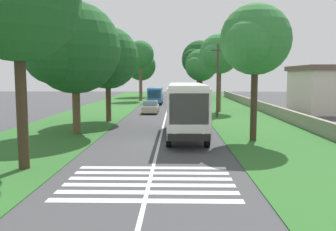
% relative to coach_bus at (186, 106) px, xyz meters
% --- Properties ---
extents(ground, '(160.00, 160.00, 0.00)m').
position_rel_coach_bus_xyz_m(ground, '(-3.15, 1.80, -2.15)').
color(ground, '#424244').
extents(grass_verge_left, '(120.00, 8.00, 0.04)m').
position_rel_coach_bus_xyz_m(grass_verge_left, '(11.85, 10.00, -2.13)').
color(grass_verge_left, '#2D6628').
rests_on(grass_verge_left, ground).
extents(grass_verge_right, '(120.00, 8.00, 0.04)m').
position_rel_coach_bus_xyz_m(grass_verge_right, '(11.85, -6.40, -2.13)').
color(grass_verge_right, '#2D6628').
rests_on(grass_verge_right, ground).
extents(centre_line, '(110.00, 0.16, 0.01)m').
position_rel_coach_bus_xyz_m(centre_line, '(11.85, 1.80, -2.14)').
color(centre_line, silver).
rests_on(centre_line, ground).
extents(coach_bus, '(11.16, 2.62, 3.73)m').
position_rel_coach_bus_xyz_m(coach_bus, '(0.00, 0.00, 0.00)').
color(coach_bus, silver).
rests_on(coach_bus, ground).
extents(zebra_crossing, '(4.95, 6.80, 0.01)m').
position_rel_coach_bus_xyz_m(zebra_crossing, '(-11.23, 1.80, -2.14)').
color(zebra_crossing, silver).
rests_on(zebra_crossing, ground).
extents(trailing_car_0, '(4.30, 1.78, 1.43)m').
position_rel_coach_bus_xyz_m(trailing_car_0, '(16.44, 3.64, -1.48)').
color(trailing_car_0, '#B7A893').
rests_on(trailing_car_0, ground).
extents(trailing_car_1, '(4.30, 1.78, 1.43)m').
position_rel_coach_bus_xyz_m(trailing_car_1, '(22.48, 0.28, -1.48)').
color(trailing_car_1, gray).
rests_on(trailing_car_1, ground).
extents(trailing_minibus_0, '(6.00, 2.14, 2.53)m').
position_rel_coach_bus_xyz_m(trailing_minibus_0, '(29.78, 3.82, -0.60)').
color(trailing_minibus_0, teal).
rests_on(trailing_minibus_0, ground).
extents(roadside_tree_left_0, '(5.53, 4.71, 10.39)m').
position_rel_coach_bus_xyz_m(roadside_tree_left_0, '(37.80, 6.92, 5.76)').
color(roadside_tree_left_0, brown).
rests_on(roadside_tree_left_0, grass_verge_left).
extents(roadside_tree_left_1, '(7.13, 6.08, 9.42)m').
position_rel_coach_bus_xyz_m(roadside_tree_left_1, '(49.29, 7.99, 4.11)').
color(roadside_tree_left_1, brown).
rests_on(roadside_tree_left_1, grass_verge_left).
extents(roadside_tree_left_2, '(7.99, 6.58, 9.53)m').
position_rel_coach_bus_xyz_m(roadside_tree_left_2, '(0.83, 8.15, 3.94)').
color(roadside_tree_left_2, brown).
rests_on(roadside_tree_left_2, grass_verge_left).
extents(roadside_tree_left_3, '(6.57, 5.53, 10.36)m').
position_rel_coach_bus_xyz_m(roadside_tree_left_3, '(-9.14, 7.79, 5.32)').
color(roadside_tree_left_3, '#3D2D1E').
rests_on(roadside_tree_left_3, grass_verge_left).
extents(roadside_tree_left_4, '(7.06, 5.86, 8.80)m').
position_rel_coach_bus_xyz_m(roadside_tree_left_4, '(8.18, 7.26, 3.64)').
color(roadside_tree_left_4, '#4C3826').
rests_on(roadside_tree_left_4, grass_verge_left).
extents(roadside_tree_right_0, '(5.60, 4.56, 8.84)m').
position_rel_coach_bus_xyz_m(roadside_tree_right_0, '(-1.70, -4.25, 4.30)').
color(roadside_tree_right_0, '#3D2D1E').
rests_on(roadside_tree_right_0, grass_verge_right).
extents(roadside_tree_right_1, '(5.68, 4.72, 9.23)m').
position_rel_coach_bus_xyz_m(roadside_tree_right_1, '(17.86, -4.31, 4.60)').
color(roadside_tree_right_1, brown).
rests_on(roadside_tree_right_1, grass_verge_right).
extents(roadside_tree_right_2, '(6.95, 5.47, 9.69)m').
position_rel_coach_bus_xyz_m(roadside_tree_right_2, '(57.49, -4.13, 4.66)').
color(roadside_tree_right_2, '#3D2D1E').
rests_on(roadside_tree_right_2, grass_verge_right).
extents(roadside_tree_right_3, '(7.13, 5.69, 9.04)m').
position_rel_coach_bus_xyz_m(roadside_tree_right_3, '(39.28, -3.61, 3.89)').
color(roadside_tree_right_3, '#4C3826').
rests_on(roadside_tree_right_3, grass_verge_right).
extents(roadside_tree_right_4, '(8.89, 7.32, 11.42)m').
position_rel_coach_bus_xyz_m(roadside_tree_right_4, '(48.23, -3.93, 5.46)').
color(roadside_tree_right_4, '#3D2D1E').
rests_on(roadside_tree_right_4, grass_verge_right).
extents(utility_pole, '(0.24, 1.40, 7.43)m').
position_rel_coach_bus_xyz_m(utility_pole, '(11.70, -3.55, 1.75)').
color(utility_pole, '#473828').
rests_on(utility_pole, grass_verge_right).
extents(roadside_wall, '(70.00, 0.40, 1.12)m').
position_rel_coach_bus_xyz_m(roadside_wall, '(16.85, -9.80, -1.55)').
color(roadside_wall, gray).
rests_on(roadside_wall, grass_verge_right).
extents(roadside_building, '(9.33, 7.56, 5.50)m').
position_rel_coach_bus_xyz_m(roadside_building, '(17.50, -17.19, 0.64)').
color(roadside_building, beige).
rests_on(roadside_building, ground).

